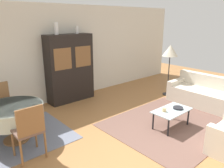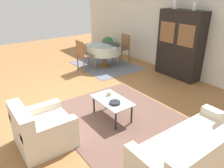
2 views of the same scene
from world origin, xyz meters
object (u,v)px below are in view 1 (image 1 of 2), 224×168
(dining_chair_near, at_px, (29,129))
(dining_chair_far, at_px, (1,102))
(vase_tall, at_px, (56,28))
(display_cabinet, at_px, (70,68))
(floor_lamp, at_px, (170,52))
(vase_short, at_px, (77,30))
(cup, at_px, (164,110))
(bowl, at_px, (178,108))
(coffee_table, at_px, (172,112))
(couch, at_px, (205,95))
(dining_table, at_px, (13,113))

(dining_chair_near, distance_m, dining_chair_far, 1.56)
(dining_chair_near, distance_m, vase_tall, 3.02)
(dining_chair_far, bearing_deg, dining_chair_near, 90.00)
(display_cabinet, bearing_deg, floor_lamp, -32.34)
(vase_short, bearing_deg, dining_chair_near, -138.52)
(cup, bearing_deg, bowl, -17.49)
(coffee_table, relative_size, floor_lamp, 0.56)
(couch, height_order, floor_lamp, floor_lamp)
(vase_tall, bearing_deg, dining_table, -143.25)
(couch, height_order, cup, couch)
(coffee_table, xyz_separation_m, cup, (-0.19, 0.06, 0.09))
(coffee_table, distance_m, vase_tall, 3.55)
(cup, distance_m, vase_tall, 3.41)
(vase_short, bearing_deg, bowl, -78.54)
(dining_table, relative_size, vase_tall, 3.59)
(dining_table, bearing_deg, display_cabinet, 31.90)
(display_cabinet, bearing_deg, vase_short, 0.18)
(display_cabinet, distance_m, bowl, 3.16)
(dining_table, height_order, dining_chair_far, dining_chair_far)
(couch, height_order, bowl, couch)
(couch, bearing_deg, cup, 92.33)
(floor_lamp, bearing_deg, cup, -147.12)
(vase_tall, relative_size, vase_short, 1.49)
(floor_lamp, relative_size, vase_short, 7.41)
(display_cabinet, relative_size, vase_short, 9.04)
(couch, xyz_separation_m, dining_chair_near, (-4.56, 0.76, 0.28))
(dining_table, relative_size, dining_chair_far, 1.16)
(coffee_table, height_order, vase_tall, vase_tall)
(bowl, distance_m, vase_tall, 3.61)
(bowl, bearing_deg, cup, 162.51)
(floor_lamp, bearing_deg, display_cabinet, 147.66)
(bowl, height_order, vase_tall, vase_tall)
(coffee_table, bearing_deg, couch, 4.48)
(dining_chair_near, height_order, bowl, dining_chair_near)
(dining_chair_near, xyz_separation_m, cup, (2.55, -0.84, -0.12))
(floor_lamp, xyz_separation_m, cup, (-1.97, -1.28, -0.90))
(coffee_table, distance_m, cup, 0.22)
(dining_chair_far, height_order, vase_tall, vase_tall)
(floor_lamp, distance_m, vase_tall, 3.34)
(display_cabinet, xyz_separation_m, dining_table, (-2.00, -1.25, -0.37))
(vase_short, bearing_deg, couch, -50.90)
(dining_chair_near, relative_size, cup, 10.85)
(couch, distance_m, bowl, 1.68)
(dining_chair_near, relative_size, floor_lamp, 0.63)
(coffee_table, distance_m, vase_short, 3.39)
(coffee_table, xyz_separation_m, vase_tall, (-1.07, 2.93, 1.69))
(floor_lamp, bearing_deg, couch, -88.06)
(coffee_table, xyz_separation_m, floor_lamp, (1.78, 1.34, 0.98))
(dining_chair_near, relative_size, vase_short, 4.63)
(couch, xyz_separation_m, vase_short, (-2.27, 2.79, 1.71))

